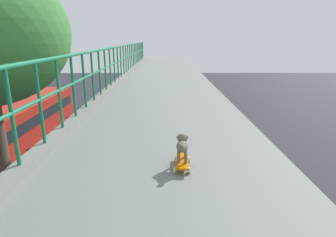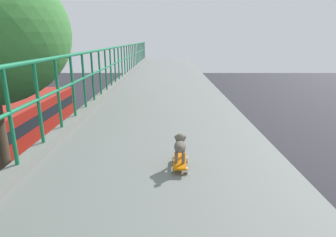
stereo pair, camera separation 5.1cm
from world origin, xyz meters
TOP-DOWN VIEW (x-y plane):
  - overpass_deck at (1.31, -0.00)m, footprint 3.21×39.27m
  - car_green_fifth at (-4.69, 7.77)m, footprint 1.89×4.58m
  - city_bus at (-8.28, 16.80)m, footprint 2.77×11.20m
  - toy_skateboard at (1.56, 0.86)m, footprint 0.21×0.46m
  - small_dog at (1.56, 0.89)m, footprint 0.15×0.34m

SIDE VIEW (x-z plane):
  - car_green_fifth at x=-4.69m, z-range -0.03..1.33m
  - city_bus at x=-8.28m, z-range 0.22..3.46m
  - overpass_deck at x=1.31m, z-range 5.45..5.91m
  - toy_skateboard at x=1.56m, z-range 5.94..6.03m
  - small_dog at x=1.56m, z-range 6.04..6.32m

